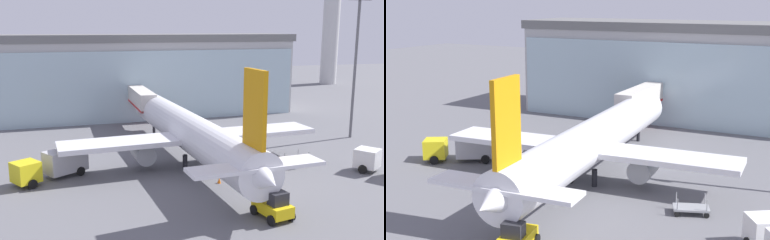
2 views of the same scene
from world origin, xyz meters
The scene contains 11 objects.
ground centered at (0.00, 0.00, 0.00)m, with size 240.00×240.00×0.00m, color slate.
terminal_building centered at (0.00, 37.38, 6.74)m, with size 48.93×13.77×13.48m.
jet_bridge centered at (-3.24, 27.65, 4.48)m, with size 2.58×14.97×5.85m.
control_tower centered at (53.05, 66.92, 21.32)m, with size 8.62×8.62×34.34m.
apron_light_mast centered at (23.23, 13.55, 10.99)m, with size 3.20×0.40×18.50m.
airplane centered at (-0.89, 8.02, 3.53)m, with size 28.02×37.54×11.56m.
catering_truck centered at (-15.08, 6.45, 1.47)m, with size 7.35×5.75×2.65m.
baggage_cart centered at (10.00, 3.97, 0.50)m, with size 3.20×2.54×1.50m.
pushback_tug centered at (1.64, -7.84, 0.97)m, with size 2.74×3.51×2.30m.
safety_cone_nose centered at (0.18, 0.91, 0.28)m, with size 0.36×0.36×0.55m, color orange.
safety_cone_wingtip centered at (-14.23, 8.74, 0.28)m, with size 0.36×0.36×0.55m, color orange.
Camera 1 is at (-13.19, -37.69, 14.60)m, focal length 42.00 mm.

